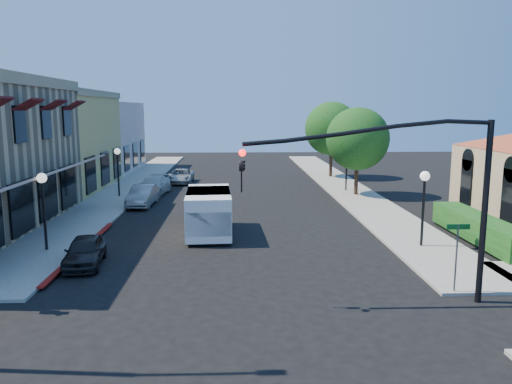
{
  "coord_description": "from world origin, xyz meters",
  "views": [
    {
      "loc": [
        0.02,
        -13.93,
        6.32
      ],
      "look_at": [
        0.9,
        8.41,
        2.6
      ],
      "focal_mm": 35.0,
      "sensor_mm": 36.0,
      "label": 1
    }
  ],
  "objects_px": {
    "street_name_sign": "(457,247)",
    "signal_mast_arm": "(421,180)",
    "street_tree_a": "(358,139)",
    "lamppost_left_far": "(118,160)",
    "parked_car_c": "(154,186)",
    "parked_car_d": "(181,176)",
    "parked_car_a": "(85,251)",
    "white_van": "(209,210)",
    "lamppost_left_near": "(43,192)",
    "lamppost_right_far": "(347,156)",
    "parked_car_b": "(143,196)",
    "lamppost_right_near": "(424,189)",
    "street_tree_b": "(332,129)"
  },
  "relations": [
    {
      "from": "street_name_sign",
      "to": "signal_mast_arm",
      "type": "bearing_deg",
      "value": -156.8
    },
    {
      "from": "signal_mast_arm",
      "to": "street_name_sign",
      "type": "distance_m",
      "value": 2.98
    },
    {
      "from": "street_tree_a",
      "to": "lamppost_left_far",
      "type": "relative_size",
      "value": 1.82
    },
    {
      "from": "street_name_sign",
      "to": "parked_car_c",
      "type": "bearing_deg",
      "value": 123.14
    },
    {
      "from": "lamppost_left_far",
      "to": "parked_car_d",
      "type": "bearing_deg",
      "value": 62.25
    },
    {
      "from": "parked_car_a",
      "to": "signal_mast_arm",
      "type": "bearing_deg",
      "value": -26.99
    },
    {
      "from": "street_tree_a",
      "to": "white_van",
      "type": "bearing_deg",
      "value": -132.57
    },
    {
      "from": "lamppost_left_near",
      "to": "lamppost_right_far",
      "type": "distance_m",
      "value": 23.35
    },
    {
      "from": "lamppost_left_far",
      "to": "parked_car_a",
      "type": "bearing_deg",
      "value": -81.82
    },
    {
      "from": "street_name_sign",
      "to": "parked_car_a",
      "type": "relative_size",
      "value": 0.71
    },
    {
      "from": "parked_car_a",
      "to": "parked_car_d",
      "type": "xyz_separation_m",
      "value": [
        1.4,
        23.03,
        0.0
      ]
    },
    {
      "from": "street_name_sign",
      "to": "parked_car_b",
      "type": "height_order",
      "value": "street_name_sign"
    },
    {
      "from": "lamppost_right_near",
      "to": "white_van",
      "type": "relative_size",
      "value": 0.7
    },
    {
      "from": "street_tree_a",
      "to": "parked_car_d",
      "type": "distance_m",
      "value": 15.73
    },
    {
      "from": "lamppost_left_near",
      "to": "parked_car_a",
      "type": "xyz_separation_m",
      "value": [
        2.3,
        -2.0,
        -2.14
      ]
    },
    {
      "from": "street_tree_b",
      "to": "street_tree_a",
      "type": "bearing_deg",
      "value": -90.0
    },
    {
      "from": "parked_car_b",
      "to": "street_tree_b",
      "type": "bearing_deg",
      "value": 44.33
    },
    {
      "from": "lamppost_right_near",
      "to": "parked_car_b",
      "type": "distance_m",
      "value": 18.34
    },
    {
      "from": "lamppost_left_far",
      "to": "parked_car_a",
      "type": "height_order",
      "value": "lamppost_left_far"
    },
    {
      "from": "parked_car_d",
      "to": "lamppost_right_near",
      "type": "bearing_deg",
      "value": -57.75
    },
    {
      "from": "lamppost_left_far",
      "to": "parked_car_b",
      "type": "relative_size",
      "value": 0.88
    },
    {
      "from": "signal_mast_arm",
      "to": "lamppost_left_far",
      "type": "bearing_deg",
      "value": 125.0
    },
    {
      "from": "street_tree_a",
      "to": "lamppost_left_near",
      "type": "xyz_separation_m",
      "value": [
        -17.3,
        -14.0,
        -1.46
      ]
    },
    {
      "from": "street_tree_a",
      "to": "signal_mast_arm",
      "type": "xyz_separation_m",
      "value": [
        -2.94,
        -20.5,
        -0.11
      ]
    },
    {
      "from": "signal_mast_arm",
      "to": "parked_car_b",
      "type": "bearing_deg",
      "value": 124.92
    },
    {
      "from": "signal_mast_arm",
      "to": "lamppost_right_near",
      "type": "xyz_separation_m",
      "value": [
        2.64,
        6.5,
        -1.35
      ]
    },
    {
      "from": "lamppost_right_far",
      "to": "lamppost_right_near",
      "type": "bearing_deg",
      "value": -90.0
    },
    {
      "from": "lamppost_right_far",
      "to": "parked_car_b",
      "type": "distance_m",
      "value": 15.74
    },
    {
      "from": "street_tree_a",
      "to": "parked_car_b",
      "type": "height_order",
      "value": "street_tree_a"
    },
    {
      "from": "street_tree_b",
      "to": "parked_car_b",
      "type": "relative_size",
      "value": 1.73
    },
    {
      "from": "parked_car_d",
      "to": "street_tree_a",
      "type": "bearing_deg",
      "value": -27.41
    },
    {
      "from": "lamppost_left_far",
      "to": "parked_car_b",
      "type": "distance_m",
      "value": 4.47
    },
    {
      "from": "street_tree_b",
      "to": "white_van",
      "type": "bearing_deg",
      "value": -115.8
    },
    {
      "from": "lamppost_right_far",
      "to": "white_van",
      "type": "height_order",
      "value": "lamppost_right_far"
    },
    {
      "from": "lamppost_left_far",
      "to": "lamppost_right_near",
      "type": "bearing_deg",
      "value": -39.47
    },
    {
      "from": "street_tree_a",
      "to": "lamppost_left_far",
      "type": "xyz_separation_m",
      "value": [
        -17.3,
        0.0,
        -1.46
      ]
    },
    {
      "from": "white_van",
      "to": "parked_car_d",
      "type": "bearing_deg",
      "value": 100.58
    },
    {
      "from": "lamppost_right_far",
      "to": "parked_car_a",
      "type": "height_order",
      "value": "lamppost_right_far"
    },
    {
      "from": "street_name_sign",
      "to": "lamppost_right_near",
      "type": "relative_size",
      "value": 0.7
    },
    {
      "from": "street_name_sign",
      "to": "lamppost_left_near",
      "type": "height_order",
      "value": "lamppost_left_near"
    },
    {
      "from": "signal_mast_arm",
      "to": "parked_car_a",
      "type": "distance_m",
      "value": 13.34
    },
    {
      "from": "lamppost_left_near",
      "to": "parked_car_b",
      "type": "relative_size",
      "value": 0.88
    },
    {
      "from": "street_tree_b",
      "to": "lamppost_right_far",
      "type": "height_order",
      "value": "street_tree_b"
    },
    {
      "from": "signal_mast_arm",
      "to": "parked_car_c",
      "type": "xyz_separation_m",
      "value": [
        -12.06,
        21.69,
        -3.42
      ]
    },
    {
      "from": "lamppost_right_near",
      "to": "lamppost_right_far",
      "type": "xyz_separation_m",
      "value": [
        0.0,
        16.0,
        0.0
      ]
    },
    {
      "from": "lamppost_left_near",
      "to": "parked_car_c",
      "type": "xyz_separation_m",
      "value": [
        2.3,
        15.18,
        -2.07
      ]
    },
    {
      "from": "street_tree_b",
      "to": "lamppost_left_near",
      "type": "bearing_deg",
      "value": -125.79
    },
    {
      "from": "signal_mast_arm",
      "to": "lamppost_left_near",
      "type": "xyz_separation_m",
      "value": [
        -14.36,
        6.5,
        -1.35
      ]
    },
    {
      "from": "white_van",
      "to": "street_tree_a",
      "type": "bearing_deg",
      "value": 47.43
    },
    {
      "from": "street_tree_a",
      "to": "street_name_sign",
      "type": "distance_m",
      "value": 20.0
    }
  ]
}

